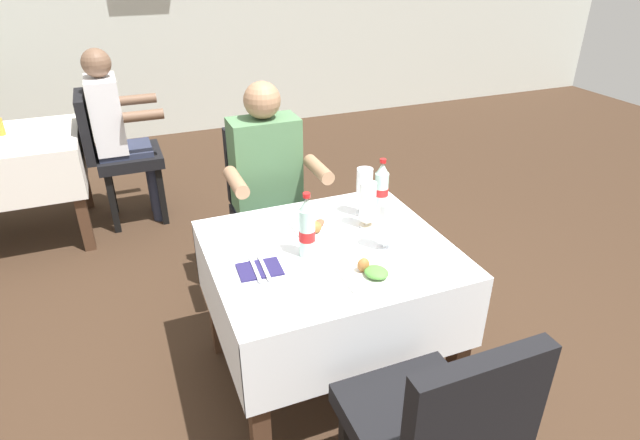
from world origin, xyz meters
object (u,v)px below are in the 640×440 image
(main_dining_table, at_px, (329,281))
(beer_glass_middle, at_px, (368,205))
(seated_diner_far, at_px, (269,186))
(background_chair_right, at_px, (115,151))
(cola_bottle_primary, at_px, (382,186))
(cola_bottle_secondary, at_px, (307,229))
(plate_far_diner, at_px, (318,227))
(beer_glass_right, at_px, (364,191))
(plate_near_camera, at_px, (370,270))
(beer_glass_left, at_px, (386,226))
(chair_far_diner_seat, at_px, (272,203))
(napkin_cutlery_set, at_px, (260,269))
(background_patron, at_px, (118,128))
(chair_near_camera_side, at_px, (434,429))
(background_dining_table, at_px, (12,164))

(main_dining_table, height_order, beer_glass_middle, beer_glass_middle)
(seated_diner_far, distance_m, background_chair_right, 1.54)
(cola_bottle_primary, bearing_deg, cola_bottle_secondary, -149.57)
(plate_far_diner, height_order, beer_glass_right, beer_glass_right)
(plate_near_camera, distance_m, beer_glass_left, 0.23)
(plate_near_camera, bearing_deg, plate_far_diner, 98.37)
(seated_diner_far, relative_size, beer_glass_right, 5.45)
(main_dining_table, bearing_deg, chair_far_diner_seat, 90.00)
(chair_far_diner_seat, bearing_deg, cola_bottle_secondary, -96.99)
(main_dining_table, relative_size, plate_far_diner, 4.51)
(main_dining_table, bearing_deg, plate_far_diner, 86.17)
(seated_diner_far, bearing_deg, beer_glass_left, -72.92)
(beer_glass_left, xyz_separation_m, napkin_cutlery_set, (-0.54, 0.04, -0.10))
(cola_bottle_secondary, relative_size, background_patron, 0.22)
(seated_diner_far, bearing_deg, beer_glass_middle, -66.65)
(napkin_cutlery_set, bearing_deg, chair_near_camera_side, -67.72)
(beer_glass_middle, bearing_deg, cola_bottle_secondary, -158.86)
(background_dining_table, xyz_separation_m, background_chair_right, (0.65, 0.00, 0.01))
(beer_glass_left, relative_size, napkin_cutlery_set, 1.09)
(background_dining_table, bearing_deg, cola_bottle_primary, -44.60)
(seated_diner_far, height_order, napkin_cutlery_set, seated_diner_far)
(beer_glass_right, xyz_separation_m, background_chair_right, (-1.05, 1.85, -0.30))
(beer_glass_left, bearing_deg, napkin_cutlery_set, 176.12)
(main_dining_table, distance_m, cola_bottle_secondary, 0.32)
(beer_glass_left, distance_m, napkin_cutlery_set, 0.55)
(main_dining_table, xyz_separation_m, cola_bottle_secondary, (-0.11, -0.02, 0.30))
(plate_far_diner, xyz_separation_m, napkin_cutlery_set, (-0.33, -0.21, -0.01))
(main_dining_table, bearing_deg, background_dining_table, 124.92)
(background_chair_right, xyz_separation_m, background_patron, (0.05, 0.00, 0.16))
(main_dining_table, height_order, chair_near_camera_side, chair_near_camera_side)
(seated_diner_far, bearing_deg, main_dining_table, -86.98)
(plate_near_camera, distance_m, background_dining_table, 2.76)
(main_dining_table, xyz_separation_m, chair_near_camera_side, (-0.00, -0.84, -0.00))
(chair_near_camera_side, bearing_deg, beer_glass_left, 73.85)
(seated_diner_far, xyz_separation_m, beer_glass_middle, (0.27, -0.62, 0.13))
(seated_diner_far, xyz_separation_m, plate_far_diner, (0.05, -0.58, 0.04))
(cola_bottle_secondary, xyz_separation_m, background_chair_right, (-0.68, 2.09, -0.30))
(chair_near_camera_side, relative_size, plate_near_camera, 4.26)
(chair_near_camera_side, bearing_deg, beer_glass_middle, 76.32)
(main_dining_table, height_order, plate_near_camera, plate_near_camera)
(plate_near_camera, relative_size, background_dining_table, 0.26)
(background_patron, bearing_deg, cola_bottle_primary, -58.07)
(plate_far_diner, xyz_separation_m, background_dining_table, (-1.45, 1.91, -0.20))
(main_dining_table, relative_size, background_patron, 0.79)
(seated_diner_far, relative_size, cola_bottle_secondary, 4.49)
(cola_bottle_primary, bearing_deg, main_dining_table, -145.37)
(napkin_cutlery_set, xyz_separation_m, background_chair_right, (-0.47, 2.12, -0.18))
(main_dining_table, bearing_deg, beer_glass_right, 38.98)
(chair_far_diner_seat, distance_m, beer_glass_left, 1.00)
(plate_near_camera, relative_size, cola_bottle_secondary, 0.81)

